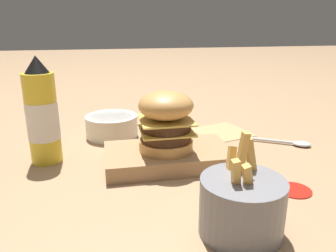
% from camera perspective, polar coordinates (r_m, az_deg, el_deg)
% --- Properties ---
extents(ground_plane, '(6.00, 6.00, 0.00)m').
position_cam_1_polar(ground_plane, '(0.72, -3.19, -5.33)').
color(ground_plane, '#9E7A56').
extents(serving_board, '(0.26, 0.15, 0.03)m').
position_cam_1_polar(serving_board, '(0.68, 0.00, -5.32)').
color(serving_board, '#A37A51').
rests_on(serving_board, ground_plane).
extents(burger, '(0.11, 0.11, 0.12)m').
position_cam_1_polar(burger, '(0.65, -0.36, 0.93)').
color(burger, tan).
rests_on(burger, serving_board).
extents(ketchup_bottle, '(0.06, 0.06, 0.22)m').
position_cam_1_polar(ketchup_bottle, '(0.72, -21.04, 1.67)').
color(ketchup_bottle, yellow).
rests_on(ketchup_bottle, ground_plane).
extents(fries_basket, '(0.12, 0.12, 0.14)m').
position_cam_1_polar(fries_basket, '(0.47, 12.69, -13.34)').
color(fries_basket, slate).
rests_on(fries_basket, ground_plane).
extents(side_bowl, '(0.13, 0.13, 0.06)m').
position_cam_1_polar(side_bowl, '(0.85, -9.76, 0.12)').
color(side_bowl, silver).
rests_on(side_bowl, ground_plane).
extents(spoon, '(0.14, 0.09, 0.01)m').
position_cam_1_polar(spoon, '(0.84, 20.98, -2.78)').
color(spoon, silver).
rests_on(spoon, ground_plane).
extents(ketchup_puddle, '(0.06, 0.06, 0.00)m').
position_cam_1_polar(ketchup_puddle, '(0.63, 21.11, -10.30)').
color(ketchup_puddle, '#B21E14').
rests_on(ketchup_puddle, ground_plane).
extents(parchment_square, '(0.16, 0.16, 0.00)m').
position_cam_1_polar(parchment_square, '(0.89, 9.27, -1.02)').
color(parchment_square, tan).
rests_on(parchment_square, ground_plane).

